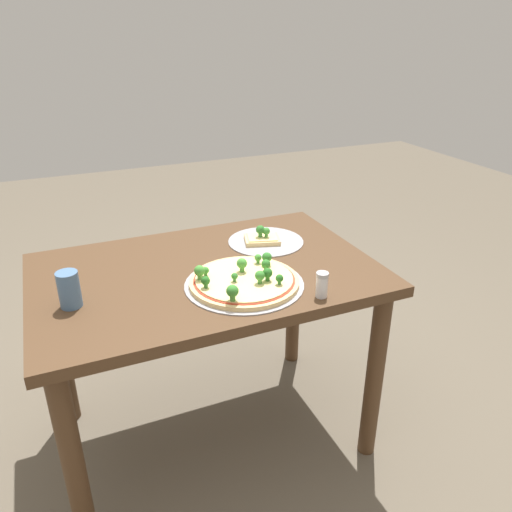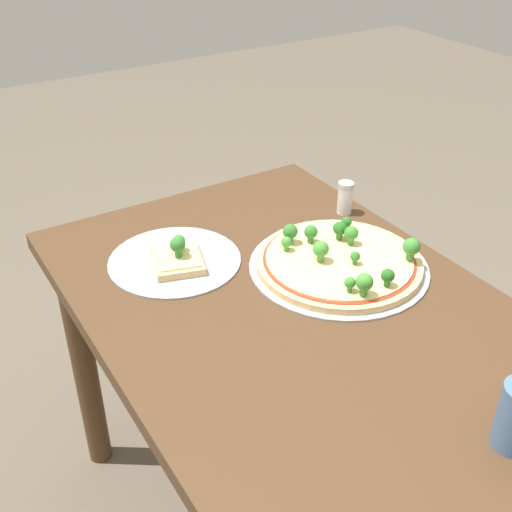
{
  "view_description": "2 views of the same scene",
  "coord_description": "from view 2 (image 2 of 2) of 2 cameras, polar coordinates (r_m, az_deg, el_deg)",
  "views": [
    {
      "loc": [
        0.42,
        1.4,
        1.43
      ],
      "look_at": [
        -0.17,
        0.01,
        0.72
      ],
      "focal_mm": 35.0,
      "sensor_mm": 36.0,
      "label": 1
    },
    {
      "loc": [
        0.77,
        -0.57,
        1.42
      ],
      "look_at": [
        -0.17,
        0.01,
        0.72
      ],
      "focal_mm": 45.0,
      "sensor_mm": 36.0,
      "label": 2
    }
  ],
  "objects": [
    {
      "name": "condiment_shaker",
      "position": [
        1.51,
        7.92,
        5.16
      ],
      "size": [
        0.04,
        0.04,
        0.08
      ],
      "color": "silver",
      "rests_on": "dining_table"
    },
    {
      "name": "pizza_tray_slice",
      "position": [
        1.33,
        -7.12,
        -0.21
      ],
      "size": [
        0.28,
        0.28,
        0.07
      ],
      "color": "#A3A3A8",
      "rests_on": "dining_table"
    },
    {
      "name": "pizza_tray_whole",
      "position": [
        1.31,
        7.44,
        -0.45
      ],
      "size": [
        0.37,
        0.37,
        0.07
      ],
      "color": "#A3A3A8",
      "rests_on": "dining_table"
    },
    {
      "name": "dining_table",
      "position": [
        1.26,
        3.83,
        -8.54
      ],
      "size": [
        1.1,
        0.72,
        0.7
      ],
      "color": "#4C331E",
      "rests_on": "ground_plane"
    }
  ]
}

